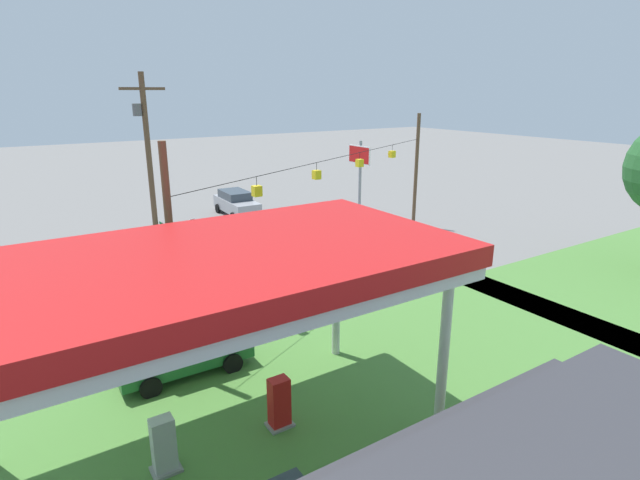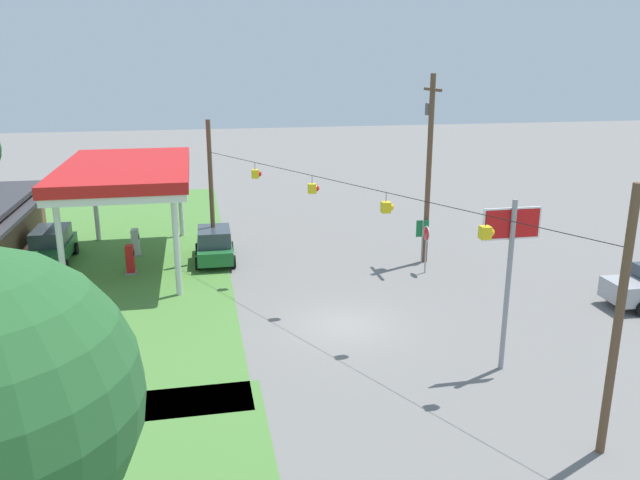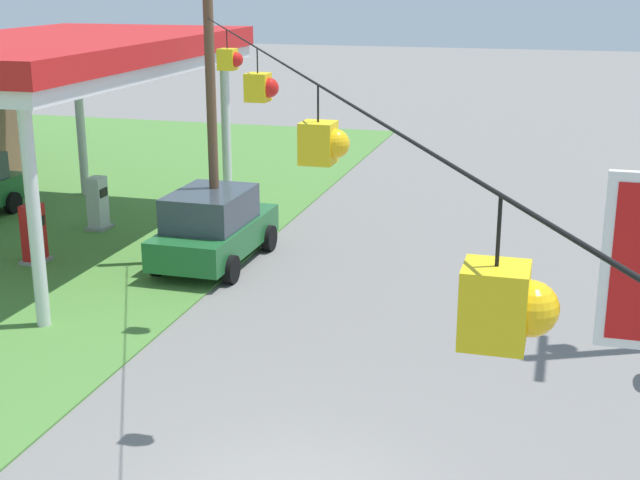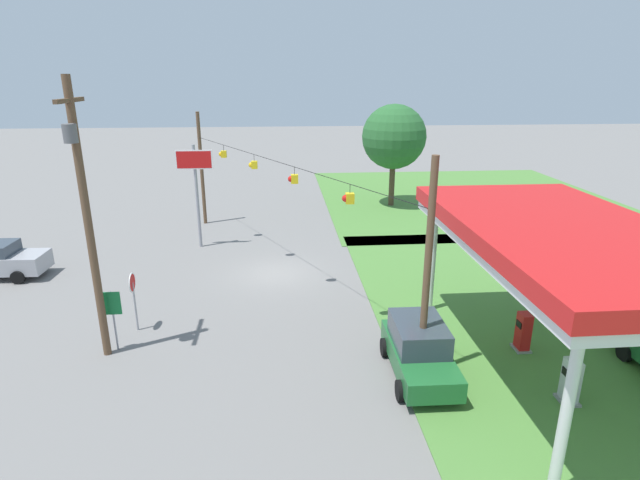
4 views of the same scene
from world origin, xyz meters
name	(u,v)px [view 4 (image 4 of 4)]	position (x,y,z in m)	size (l,w,h in m)	color
ground_plane	(276,274)	(0.00, 0.00, 0.00)	(160.00, 160.00, 0.00)	slate
grass_verge_opposite_corner	(464,197)	(-16.00, 16.00, 0.02)	(24.00, 24.00, 0.04)	#4C7F38
gas_station_canopy	(563,239)	(10.10, 9.30, 4.97)	(11.87, 6.41, 5.47)	silver
fuel_pump_near	(523,333)	(8.51, 9.30, 0.73)	(0.71, 0.56, 1.53)	gray
fuel_pump_far	(570,383)	(11.70, 9.30, 0.73)	(0.71, 0.56, 1.53)	gray
car_at_pumps_front	(419,349)	(9.70, 4.97, 0.96)	(4.35, 2.16, 1.91)	#1E602D
stop_sign_roadside	(133,289)	(5.69, -5.63, 1.81)	(0.80, 0.08, 2.50)	#99999E
stop_sign_overhead	(195,176)	(-4.71, -4.58, 4.38)	(0.22, 2.09, 6.17)	gray
route_sign	(112,309)	(7.23, -5.99, 1.71)	(0.10, 0.70, 2.40)	gray
utility_pole_main	(86,210)	(7.53, -6.28, 5.57)	(2.20, 0.44, 9.98)	brown
signal_span_gantry	(273,196)	(0.00, -0.01, 4.21)	(20.03, 10.24, 7.67)	brown
tree_west_verge	(394,137)	(-13.81, 9.16, 5.43)	(4.94, 4.94, 7.92)	#4C3828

